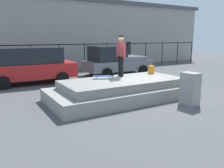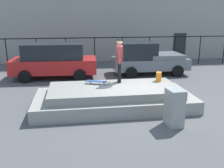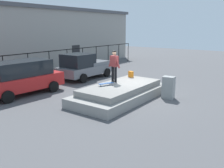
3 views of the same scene
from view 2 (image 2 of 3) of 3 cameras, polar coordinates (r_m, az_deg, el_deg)
ground_plane at (r=9.72m, az=5.65°, el=-4.95°), size 60.00×60.00×0.00m
concrete_ledge at (r=9.52m, az=0.47°, el=-3.09°), size 5.81×2.67×0.77m
skateboarder at (r=9.87m, az=1.69°, el=5.94°), size 0.32×0.87×1.69m
skateboard at (r=9.77m, az=-3.51°, el=0.57°), size 0.84×0.50×0.12m
backpack at (r=10.36m, az=10.44°, el=1.64°), size 0.29×0.34×0.36m
car_red_hatchback_near at (r=14.16m, az=-12.85°, el=5.27°), size 4.58×2.35×1.88m
car_grey_pickup_mid at (r=14.89m, az=7.85°, el=5.69°), size 4.26×2.22×1.85m
utility_box at (r=8.07m, az=13.80°, el=-5.19°), size 0.48×0.63×1.17m
fence_row at (r=16.97m, az=-0.78°, el=8.39°), size 24.06×0.06×1.95m
warehouse_building at (r=21.97m, az=-2.69°, el=13.64°), size 29.52×6.67×5.44m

